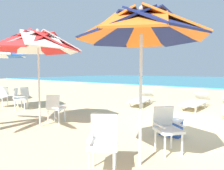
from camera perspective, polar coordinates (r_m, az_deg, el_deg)
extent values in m
plane|color=#D3B784|center=(6.13, 23.99, -10.89)|extent=(80.00, 80.00, 0.00)
cylinder|color=silver|center=(3.21, 8.31, -4.66)|extent=(0.05, 0.05, 2.12)
cube|color=orange|center=(3.23, 17.62, 16.53)|extent=(1.15, 1.07, 0.46)
cube|color=navy|center=(3.57, 14.94, 15.37)|extent=(1.08, 1.13, 0.46)
cube|color=orange|center=(3.73, 9.40, 14.97)|extent=(1.07, 1.15, 0.46)
cube|color=navy|center=(3.64, 3.51, 15.28)|extent=(1.13, 1.08, 0.46)
cube|color=orange|center=(3.34, -0.25, 16.31)|extent=(1.15, 1.07, 0.46)
cube|color=navy|center=(2.97, 0.74, 17.83)|extent=(1.08, 1.13, 0.46)
cube|color=orange|center=(2.77, 7.35, 18.82)|extent=(1.07, 1.15, 0.46)
cube|color=navy|center=(2.89, 14.96, 18.11)|extent=(1.13, 1.08, 0.46)
sphere|color=silver|center=(3.32, 8.59, 21.16)|extent=(0.08, 0.08, 0.08)
cube|color=white|center=(3.91, 16.10, -12.53)|extent=(0.62, 0.62, 0.05)
cube|color=white|center=(4.02, 14.65, -8.73)|extent=(0.33, 0.39, 0.40)
cube|color=white|center=(3.99, 18.62, -10.62)|extent=(0.34, 0.27, 0.03)
cube|color=white|center=(3.78, 13.49, -11.32)|extent=(0.34, 0.27, 0.03)
cylinder|color=white|center=(3.94, 19.69, -16.06)|extent=(0.04, 0.04, 0.41)
cylinder|color=white|center=(3.75, 15.10, -16.96)|extent=(0.04, 0.04, 0.41)
cylinder|color=white|center=(4.21, 16.85, -14.64)|extent=(0.04, 0.04, 0.41)
cylinder|color=white|center=(4.04, 12.47, -15.37)|extent=(0.04, 0.04, 0.41)
cube|color=white|center=(3.09, -2.64, -16.92)|extent=(0.61, 0.61, 0.05)
cube|color=white|center=(3.21, -2.27, -11.88)|extent=(0.40, 0.31, 0.40)
cube|color=white|center=(3.04, 1.24, -15.08)|extent=(0.25, 0.35, 0.03)
cube|color=white|center=(3.08, -6.48, -14.84)|extent=(0.25, 0.35, 0.03)
cylinder|color=white|center=(3.01, 0.59, -22.34)|extent=(0.04, 0.04, 0.41)
cylinder|color=white|center=(3.05, -6.56, -22.04)|extent=(0.04, 0.04, 0.41)
cylinder|color=white|center=(3.33, 0.91, -19.65)|extent=(0.04, 0.04, 0.41)
cylinder|color=white|center=(3.36, -5.46, -19.42)|extent=(0.04, 0.04, 0.41)
cylinder|color=silver|center=(5.76, -20.40, -0.78)|extent=(0.05, 0.05, 2.17)
cube|color=red|center=(5.50, -15.86, 12.19)|extent=(1.30, 1.21, 0.55)
cube|color=white|center=(5.92, -15.26, 11.61)|extent=(1.22, 1.27, 0.55)
cube|color=red|center=(6.26, -17.69, 11.15)|extent=(1.21, 1.30, 0.55)
cube|color=white|center=(6.34, -21.56, 10.95)|extent=(1.27, 1.22, 0.55)
cube|color=red|center=(6.13, -25.04, 11.10)|extent=(1.30, 1.21, 0.55)
cube|color=white|center=(5.73, -26.34, 11.59)|extent=(1.22, 1.27, 0.55)
cube|color=red|center=(5.36, -24.26, 12.21)|extent=(1.21, 1.30, 0.55)
cube|color=white|center=(5.25, -19.68, 12.49)|extent=(1.27, 1.22, 0.55)
sphere|color=silver|center=(5.85, -20.79, 14.64)|extent=(0.08, 0.08, 0.08)
cube|color=white|center=(6.11, -15.83, -6.50)|extent=(0.57, 0.57, 0.05)
cube|color=white|center=(5.91, -16.86, -4.67)|extent=(0.42, 0.25, 0.40)
cube|color=white|center=(6.20, -17.45, -5.36)|extent=(0.19, 0.38, 0.03)
cube|color=white|center=(6.00, -14.20, -5.61)|extent=(0.19, 0.38, 0.03)
cylinder|color=white|center=(6.40, -16.35, -8.16)|extent=(0.04, 0.04, 0.41)
cylinder|color=white|center=(6.23, -13.54, -8.45)|extent=(0.04, 0.04, 0.41)
cylinder|color=white|center=(6.11, -18.08, -8.79)|extent=(0.04, 0.04, 0.41)
cylinder|color=white|center=(5.93, -15.18, -9.12)|extent=(0.04, 0.04, 0.41)
cube|color=blue|center=(8.39, -27.92, 8.96)|extent=(1.19, 1.13, 0.47)
cube|color=white|center=(8.77, -27.01, 8.77)|extent=(1.13, 1.20, 0.47)
cube|color=blue|center=(9.12, -28.10, 8.53)|extent=(1.13, 1.19, 0.47)
cube|color=white|center=(9.26, -24.82, -3.15)|extent=(0.54, 0.54, 0.05)
cube|color=white|center=(9.09, -24.00, -1.83)|extent=(0.20, 0.43, 0.40)
cube|color=white|center=(9.11, -25.76, -2.60)|extent=(0.39, 0.14, 0.03)
cube|color=white|center=(9.38, -23.95, -2.36)|extent=(0.39, 0.14, 0.03)
cylinder|color=white|center=(9.30, -26.31, -4.61)|extent=(0.04, 0.04, 0.41)
cylinder|color=white|center=(9.54, -24.73, -4.36)|extent=(0.04, 0.04, 0.41)
cylinder|color=white|center=(9.05, -24.83, -4.81)|extent=(0.04, 0.04, 0.41)
cylinder|color=white|center=(9.29, -23.24, -4.54)|extent=(0.04, 0.04, 0.41)
cube|color=white|center=(9.60, -29.58, -3.06)|extent=(0.61, 0.61, 0.05)
cube|color=white|center=(9.74, -28.97, -1.61)|extent=(0.40, 0.31, 0.40)
cube|color=white|center=(9.48, -28.60, -2.45)|extent=(0.25, 0.35, 0.03)
cylinder|color=white|center=(9.39, -29.24, -4.63)|extent=(0.04, 0.04, 0.41)
cylinder|color=white|center=(9.68, -28.09, -4.35)|extent=(0.04, 0.04, 0.41)
cylinder|color=white|center=(9.87, -29.81, -4.25)|extent=(0.04, 0.04, 0.41)
cube|color=white|center=(8.61, -24.95, -3.68)|extent=(0.62, 0.62, 0.05)
cube|color=white|center=(8.64, -26.28, -2.19)|extent=(0.37, 0.35, 0.40)
cube|color=white|center=(8.79, -24.63, -2.79)|extent=(0.30, 0.32, 0.03)
cube|color=white|center=(8.41, -25.33, -3.11)|extent=(0.30, 0.32, 0.03)
cylinder|color=white|center=(8.77, -23.49, -5.03)|extent=(0.04, 0.04, 0.41)
cylinder|color=white|center=(8.43, -24.06, -5.41)|extent=(0.04, 0.04, 0.41)
cylinder|color=white|center=(8.86, -25.71, -5.01)|extent=(0.04, 0.04, 0.41)
cylinder|color=white|center=(8.53, -26.36, -5.37)|extent=(0.04, 0.04, 0.41)
cube|color=white|center=(7.12, 29.79, -8.10)|extent=(0.06, 0.06, 0.22)
cube|color=white|center=(8.37, 29.73, -6.33)|extent=(0.06, 0.06, 0.22)
cube|color=white|center=(8.63, 22.75, -4.87)|extent=(0.72, 1.73, 0.06)
cube|color=white|center=(9.61, 24.66, -2.91)|extent=(0.63, 0.51, 0.36)
cube|color=white|center=(7.98, 23.11, -6.62)|extent=(0.06, 0.06, 0.22)
cube|color=white|center=(8.14, 19.64, -6.32)|extent=(0.06, 0.06, 0.22)
cube|color=white|center=(9.19, 25.45, -5.31)|extent=(0.06, 0.06, 0.22)
cube|color=white|center=(9.33, 22.40, -5.08)|extent=(0.06, 0.06, 0.22)
cube|color=white|center=(8.92, 8.25, -4.31)|extent=(0.97, 1.79, 0.06)
cube|color=white|center=(9.90, 10.09, -2.40)|extent=(0.69, 0.59, 0.36)
cube|color=white|center=(8.27, 8.62, -5.97)|extent=(0.06, 0.06, 0.22)
cube|color=white|center=(8.43, 5.27, -5.74)|extent=(0.06, 0.06, 0.22)
cube|color=white|center=(9.48, 10.88, -4.70)|extent=(0.06, 0.06, 0.22)
cube|color=white|center=(9.62, 7.92, -4.54)|extent=(0.06, 0.06, 0.22)
cube|color=blue|center=(5.03, 16.73, -11.85)|extent=(0.48, 0.32, 0.36)
cube|color=white|center=(4.98, 16.78, -9.64)|extent=(0.50, 0.34, 0.04)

